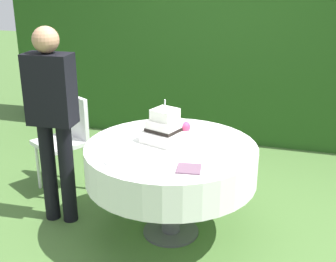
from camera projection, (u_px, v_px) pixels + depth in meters
name	position (u px, v px, depth m)	size (l,w,h in m)	color
ground_plane	(171.00, 232.00, 3.59)	(20.00, 20.00, 0.00)	#476B33
foliage_hedge	(226.00, 45.00, 5.35)	(5.34, 0.64, 2.24)	#234C19
cake_table	(171.00, 162.00, 3.37)	(1.29, 1.29, 0.75)	#4C4C51
wedding_cake	(166.00, 129.00, 3.38)	(0.36, 0.36, 0.33)	white
serving_plate_near	(113.00, 162.00, 3.04)	(0.12, 0.12, 0.01)	white
serving_plate_far	(206.00, 160.00, 3.06)	(0.10, 0.10, 0.01)	white
serving_plate_left	(226.00, 138.00, 3.46)	(0.14, 0.14, 0.01)	white
napkin_stack	(189.00, 169.00, 2.94)	(0.16, 0.16, 0.01)	#6B4C60
garden_chair	(67.00, 134.00, 4.16)	(0.55, 0.55, 0.89)	white
standing_person	(53.00, 114.00, 3.46)	(0.37, 0.22, 1.60)	black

